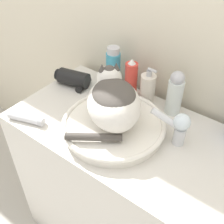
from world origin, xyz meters
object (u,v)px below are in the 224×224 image
Objects in this scene: cream_tube at (27,119)px; hair_dryer at (74,79)px; faucet at (179,126)px; lotion_bottle_white at (175,93)px; spray_bottle_trigger at (131,79)px; cat at (113,100)px; soap_pump_bottle at (148,88)px; mouthwash_bottle at (113,69)px.

cream_tube is 0.31m from hair_dryer.
lotion_bottle_white is at bearing -79.58° from faucet.
faucet is at bearing -26.42° from spray_bottle_trigger.
cat is 2.10× the size of soap_pump_bottle.
hair_dryer is at bearing -167.65° from lotion_bottle_white.
hair_dryer is (-0.47, -0.10, -0.06)m from lotion_bottle_white.
mouthwash_bottle reaches higher than cream_tube.
soap_pump_bottle is 0.19m from mouthwash_bottle.
cat is at bearing -1.73° from faucet.
faucet is 0.91× the size of cream_tube.
cat is 0.25m from soap_pump_bottle.
soap_pump_bottle is (0.01, 0.24, -0.07)m from cat.
spray_bottle_trigger is (-0.08, 0.24, -0.06)m from cat.
cat is 2.21× the size of cream_tube.
faucet is at bearing -34.68° from soap_pump_bottle.
cat is at bearing -53.23° from mouthwash_bottle.
spray_bottle_trigger is 1.13× the size of cream_tube.
mouthwash_bottle is at bearing 72.64° from cream_tube.
lotion_bottle_white is (0.13, 0.24, -0.05)m from cat.
cat is at bearing -119.67° from lotion_bottle_white.
mouthwash_bottle is 1.17× the size of hair_dryer.
spray_bottle_trigger is 0.92× the size of lotion_bottle_white.
mouthwash_bottle is at bearing -180.00° from spray_bottle_trigger.
cat is 2.03× the size of hair_dryer.
cat is 0.30m from mouthwash_bottle.
mouthwash_bottle is (-0.10, -0.00, 0.01)m from spray_bottle_trigger.
soap_pump_bottle is 0.85× the size of lotion_bottle_white.
cat is at bearing 144.24° from hair_dryer.
faucet is at bearing -116.83° from cat.
spray_bottle_trigger is 0.21m from lotion_bottle_white.
spray_bottle_trigger is at bearing 180.00° from soap_pump_bottle.
soap_pump_bottle is (0.09, -0.00, -0.02)m from spray_bottle_trigger.
cream_tube is at bearing -107.36° from mouthwash_bottle.
lotion_bottle_white is at bearing 0.00° from soap_pump_bottle.
cat is at bearing -71.73° from spray_bottle_trigger.
cat reaches higher than cream_tube.
cat is 1.96× the size of spray_bottle_trigger.
hair_dryer is at bearing -163.31° from soap_pump_bottle.
soap_pump_bottle is at bearing -0.00° from spray_bottle_trigger.
mouthwash_bottle is at bearing 180.00° from lotion_bottle_white.
faucet is 0.72× the size of mouthwash_bottle.
spray_bottle_trigger is at bearing 0.00° from mouthwash_bottle.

